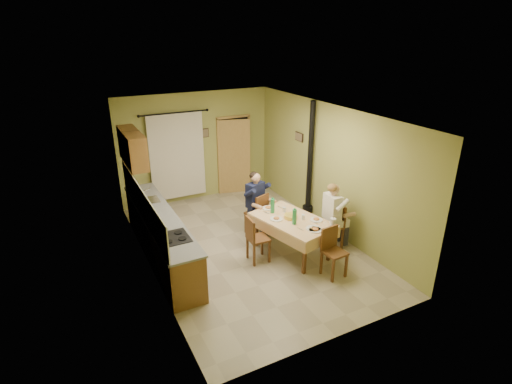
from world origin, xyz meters
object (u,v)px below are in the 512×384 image
man_far (256,196)px  dining_table (292,236)px  chair_right (332,234)px  chair_left (258,247)px  man_right (334,208)px  chair_near (333,261)px  stove_flue (309,177)px  chair_far (257,221)px

man_far → dining_table: bearing=-97.7°
chair_right → chair_left: (-1.62, 0.23, 0.00)m
man_far → man_right: bearing=-68.8°
chair_near → stove_flue: stove_flue is taller
chair_near → chair_right: 1.06m
man_far → stove_flue: stove_flue is taller
chair_far → chair_right: chair_far is taller
chair_far → chair_left: bearing=-136.2°
dining_table → chair_right: (0.88, -0.17, -0.09)m
chair_far → dining_table: bearing=-97.8°
chair_right → chair_far: bearing=45.2°
chair_right → man_far: size_ratio=0.67×
chair_near → man_right: bearing=-130.1°
stove_flue → chair_left: bearing=-149.0°
chair_near → chair_right: size_ratio=0.99×
chair_far → stove_flue: size_ratio=0.34×
chair_right → chair_near: bearing=147.9°
dining_table → chair_left: 0.75m
dining_table → chair_left: size_ratio=1.93×
dining_table → man_right: 1.01m
chair_far → chair_left: 1.15m
chair_near → man_right: (0.61, 0.86, 0.59)m
dining_table → chair_far: 1.12m
stove_flue → man_right: bearing=-104.1°
man_right → man_far: bearing=44.8°
chair_near → man_far: man_far is taller
chair_near → chair_right: (0.62, 0.86, 0.00)m
dining_table → chair_right: bearing=-24.4°
chair_near → stove_flue: size_ratio=0.33×
chair_far → stove_flue: 1.63m
dining_table → chair_right: chair_right is taller
chair_right → stove_flue: size_ratio=0.33×
chair_near → chair_far: bearing=-81.7°
chair_right → chair_left: bearing=85.9°
chair_right → man_right: size_ratio=0.67×
dining_table → chair_far: chair_far is taller
stove_flue → chair_far: bearing=-174.3°
chair_near → man_right: size_ratio=0.67×
chair_right → man_far: man_far is taller
chair_left → stove_flue: bearing=123.2°
chair_left → man_right: man_right is taller
man_right → chair_right: bearing=-90.0°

